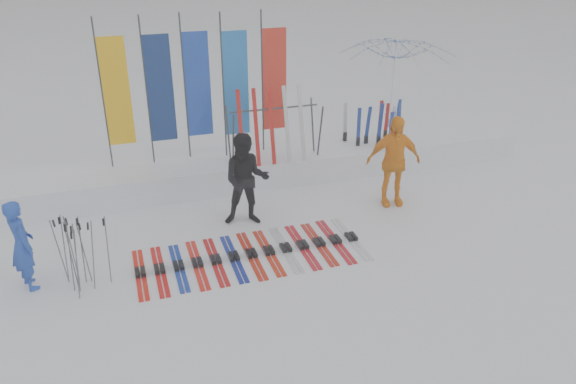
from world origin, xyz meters
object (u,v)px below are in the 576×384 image
object	(u,v)px
tent_canopy	(394,87)
ski_rack	(274,126)
person_blue	(22,245)
ski_row	(252,254)
person_black	(246,180)
person_yellow	(393,161)

from	to	relation	value
tent_canopy	ski_rack	distance (m)	4.58
person_blue	ski_rack	distance (m)	5.78
person_blue	ski_row	bearing A→B (deg)	-118.04
ski_row	ski_rack	distance (m)	3.51
person_black	person_yellow	world-z (taller)	person_yellow
person_blue	tent_canopy	bearing A→B (deg)	-86.75
tent_canopy	ski_rack	xyz separation A→B (m)	(-4.07, -2.10, -0.02)
person_black	person_yellow	distance (m)	3.13
person_yellow	tent_canopy	size ratio (longest dim) A/B	0.62
person_blue	person_yellow	size ratio (longest dim) A/B	0.80
tent_canopy	ski_row	size ratio (longest dim) A/B	0.76
person_yellow	person_blue	bearing A→B (deg)	-161.88
person_blue	person_black	xyz separation A→B (m)	(3.97, 1.03, 0.15)
person_blue	person_black	world-z (taller)	person_black
person_black	ski_row	world-z (taller)	person_black
tent_canopy	person_yellow	bearing A→B (deg)	-117.50
person_black	ski_rack	xyz separation A→B (m)	(1.09, 1.70, 0.45)
person_yellow	ski_row	bearing A→B (deg)	-150.47
person_blue	person_yellow	xyz separation A→B (m)	(7.10, 0.93, 0.19)
tent_canopy	ski_row	world-z (taller)	tent_canopy
person_blue	tent_canopy	size ratio (longest dim) A/B	0.50
person_blue	person_yellow	world-z (taller)	person_yellow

